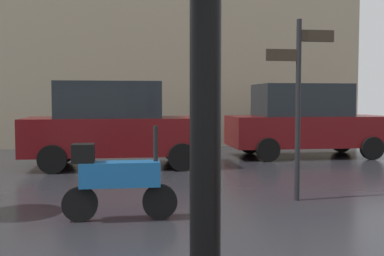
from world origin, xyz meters
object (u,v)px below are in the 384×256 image
(parked_scooter, at_px, (116,178))
(parked_car_left, at_px, (116,125))
(street_signpost, at_px, (299,91))
(parked_car_right, at_px, (305,121))

(parked_scooter, relative_size, parked_car_left, 0.35)
(parked_car_left, distance_m, street_signpost, 5.05)
(street_signpost, bearing_deg, parked_scooter, -163.20)
(parked_car_left, relative_size, parked_car_right, 0.98)
(parked_scooter, distance_m, parked_car_left, 4.94)
(parked_car_right, bearing_deg, street_signpost, 56.43)
(parked_car_left, bearing_deg, street_signpost, 124.71)
(street_signpost, bearing_deg, parked_car_right, 67.22)
(parked_scooter, relative_size, parked_car_right, 0.34)
(parked_scooter, height_order, parked_car_left, parked_car_left)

